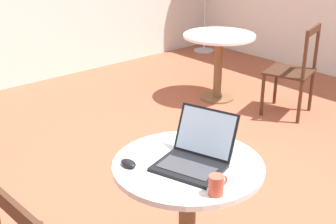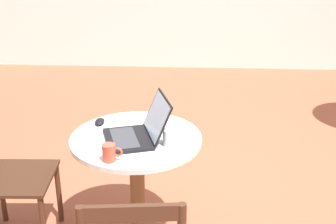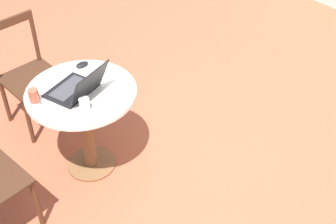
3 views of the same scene
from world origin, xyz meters
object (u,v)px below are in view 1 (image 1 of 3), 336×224
(laptop, at_px, (194,156))
(cafe_table_near, at_px, (188,191))
(chair_mid_front, at_px, (294,71))
(drinking_glass, at_px, (229,149))
(mouse, at_px, (128,163))
(mug, at_px, (217,185))
(cafe_table_mid, at_px, (219,50))

(laptop, bearing_deg, cafe_table_near, 112.24)
(chair_mid_front, relative_size, drinking_glass, 9.65)
(laptop, height_order, drinking_glass, laptop)
(laptop, distance_m, mouse, 0.34)
(mug, bearing_deg, cafe_table_near, 70.39)
(mouse, relative_size, drinking_glass, 1.03)
(chair_mid_front, relative_size, mug, 8.55)
(cafe_table_near, xyz_separation_m, mug, (-0.11, -0.30, 0.22))
(cafe_table_mid, distance_m, laptop, 2.92)
(laptop, bearing_deg, mug, -114.07)
(cafe_table_mid, bearing_deg, mouse, -145.88)
(chair_mid_front, bearing_deg, laptop, -156.42)
(cafe_table_near, height_order, chair_mid_front, chair_mid_front)
(cafe_table_mid, relative_size, mug, 7.14)
(cafe_table_near, relative_size, mouse, 7.83)
(cafe_table_mid, xyz_separation_m, chair_mid_front, (0.24, -0.82, -0.10))
(cafe_table_mid, xyz_separation_m, drinking_glass, (-2.03, -1.96, 0.22))
(cafe_table_near, height_order, mug, mug)
(chair_mid_front, bearing_deg, drinking_glass, -153.39)
(cafe_table_mid, relative_size, chair_mid_front, 0.84)
(cafe_table_near, relative_size, mug, 7.14)
(mouse, bearing_deg, cafe_table_near, -35.53)
(laptop, bearing_deg, chair_mid_front, 23.58)
(cafe_table_near, relative_size, laptop, 1.78)
(cafe_table_mid, height_order, laptop, laptop)
(cafe_table_near, bearing_deg, drinking_glass, -25.75)
(chair_mid_front, relative_size, laptop, 2.13)
(cafe_table_near, distance_m, drinking_glass, 0.31)
(cafe_table_mid, distance_m, mouse, 3.00)
(cafe_table_mid, relative_size, mouse, 7.83)
(laptop, relative_size, mouse, 4.39)
(chair_mid_front, height_order, laptop, laptop)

